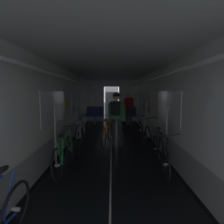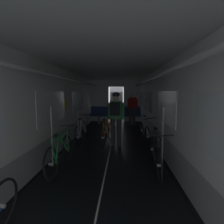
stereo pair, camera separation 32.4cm
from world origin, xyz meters
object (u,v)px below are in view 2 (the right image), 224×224
object	(u,v)px
bench_seat_far_right	(132,114)
bicycle_orange_in_aisle	(107,133)
bicycle_silver	(145,132)
person_standing_near_bench	(132,107)
person_cyclist_aisle	(116,113)
bench_seat_far_left	(99,113)
bicycle_green	(60,153)
bicycle_white	(82,132)
bicycle_black	(156,154)

from	to	relation	value
bench_seat_far_right	bicycle_orange_in_aisle	distance (m)	4.16
bicycle_silver	person_standing_near_bench	bearing A→B (deg)	94.06
person_cyclist_aisle	bicycle_orange_in_aisle	distance (m)	0.80
bench_seat_far_right	bicycle_silver	bearing A→B (deg)	-86.30
bench_seat_far_left	bicycle_orange_in_aisle	bearing A→B (deg)	-79.36
person_standing_near_bench	bicycle_orange_in_aisle	bearing A→B (deg)	-106.00
bicycle_silver	bench_seat_far_left	bearing A→B (deg)	118.31
bench_seat_far_right	bicycle_green	world-z (taller)	bench_seat_far_right
bench_seat_far_left	bench_seat_far_right	distance (m)	1.80
bicycle_white	bicycle_black	xyz separation A→B (m)	(2.11, -2.16, 0.00)
bench_seat_far_left	bicycle_silver	world-z (taller)	same
bicycle_green	bicycle_black	world-z (taller)	bicycle_green
bench_seat_far_left	bicycle_green	bearing A→B (deg)	-90.99
bicycle_silver	bicycle_orange_in_aisle	bearing A→B (deg)	-169.92
bicycle_white	bicycle_black	world-z (taller)	bicycle_white
bench_seat_far_right	person_standing_near_bench	size ratio (longest dim) A/B	0.58
bench_seat_far_right	bicycle_orange_in_aisle	xyz separation A→B (m)	(-1.04, -4.03, -0.18)
bicycle_green	bicycle_white	world-z (taller)	bicycle_green
bicycle_green	bench_seat_far_right	bearing A→B (deg)	72.90
bicycle_black	bicycle_orange_in_aisle	bearing A→B (deg)	120.49
person_standing_near_bench	bicycle_silver	bearing A→B (deg)	-85.94
bench_seat_far_left	person_standing_near_bench	size ratio (longest dim) A/B	0.58
person_cyclist_aisle	bicycle_orange_in_aisle	world-z (taller)	person_cyclist_aisle
bicycle_silver	bicycle_orange_in_aisle	xyz separation A→B (m)	(-1.29, -0.23, 0.00)
bench_seat_far_right	bicycle_orange_in_aisle	bearing A→B (deg)	-104.53
bench_seat_far_left	bicycle_white	distance (m)	3.98
bench_seat_far_right	bicycle_green	size ratio (longest dim) A/B	0.58
bicycle_silver	person_cyclist_aisle	size ratio (longest dim) A/B	0.98
person_standing_near_bench	person_cyclist_aisle	bearing A→B (deg)	-100.69
bench_seat_far_left	person_cyclist_aisle	world-z (taller)	person_cyclist_aisle
bench_seat_far_right	person_cyclist_aisle	world-z (taller)	person_cyclist_aisle
bench_seat_far_left	person_cyclist_aisle	size ratio (longest dim) A/B	0.57
bicycle_green	person_cyclist_aisle	bearing A→B (deg)	58.45
bench_seat_far_right	person_standing_near_bench	distance (m)	0.55
bench_seat_far_left	bicycle_green	world-z (taller)	bench_seat_far_left
bicycle_black	person_cyclist_aisle	distance (m)	2.18
bicycle_white	person_cyclist_aisle	xyz separation A→B (m)	(1.17, -0.32, 0.69)
bicycle_green	bicycle_white	distance (m)	2.22
bench_seat_far_left	bicycle_white	bearing A→B (deg)	-91.57
bicycle_black	bicycle_white	bearing A→B (deg)	134.25
bench_seat_far_right	bicycle_black	bearing A→B (deg)	-88.13
bicycle_black	bicycle_orange_in_aisle	size ratio (longest dim) A/B	1.01
bicycle_green	bicycle_black	xyz separation A→B (m)	(2.11, 0.06, 0.00)
bicycle_silver	bicycle_orange_in_aisle	world-z (taller)	bicycle_silver
bicycle_white	person_standing_near_bench	size ratio (longest dim) A/B	1.00
bench_seat_far_left	bicycle_green	distance (m)	6.20
bench_seat_far_right	bicycle_orange_in_aisle	size ratio (longest dim) A/B	0.59
bicycle_orange_in_aisle	person_standing_near_bench	bearing A→B (deg)	74.00
bicycle_white	person_standing_near_bench	xyz separation A→B (m)	(1.91, 3.60, 0.59)
bench_seat_far_left	bicycle_black	size ratio (longest dim) A/B	0.58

